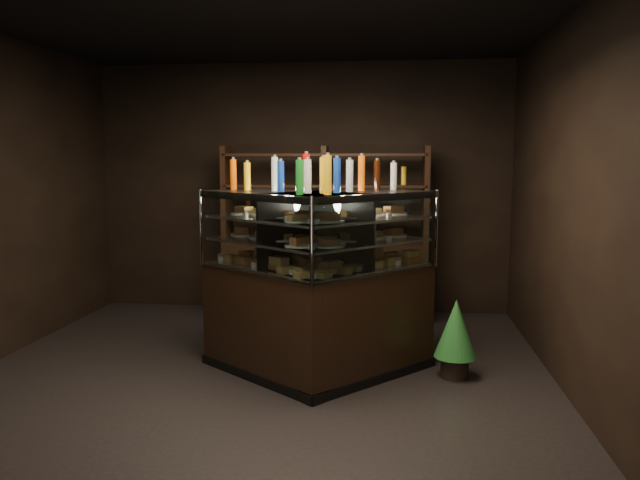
# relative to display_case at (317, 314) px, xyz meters

# --- Properties ---
(ground) EXTENTS (5.00, 5.00, 0.00)m
(ground) POSITION_rel_display_case_xyz_m (-0.48, -0.16, -0.53)
(ground) COLOR black
(ground) RESTS_ON ground
(room_shell) EXTENTS (5.02, 5.02, 3.01)m
(room_shell) POSITION_rel_display_case_xyz_m (-0.48, -0.16, 1.41)
(room_shell) COLOR black
(room_shell) RESTS_ON ground
(display_case) EXTENTS (2.12, 1.56, 1.59)m
(display_case) POSITION_rel_display_case_xyz_m (0.00, 0.00, 0.00)
(display_case) COLOR black
(display_case) RESTS_ON ground
(food_display) EXTENTS (1.67, 1.07, 0.48)m
(food_display) POSITION_rel_display_case_xyz_m (0.00, -0.00, 0.68)
(food_display) COLOR #B66C41
(food_display) RESTS_ON display_case
(bottles_top) EXTENTS (1.49, 0.93, 0.30)m
(bottles_top) POSITION_rel_display_case_xyz_m (-0.00, 0.00, 1.19)
(bottles_top) COLOR yellow
(bottles_top) RESTS_ON display_case
(potted_conifer) EXTENTS (0.36, 0.36, 0.77)m
(potted_conifer) POSITION_rel_display_case_xyz_m (1.18, 0.04, -0.09)
(potted_conifer) COLOR black
(potted_conifer) RESTS_ON ground
(back_shelving) EXTENTS (2.36, 0.49, 2.00)m
(back_shelving) POSITION_rel_display_case_xyz_m (-0.14, 1.89, 0.08)
(back_shelving) COLOR black
(back_shelving) RESTS_ON ground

